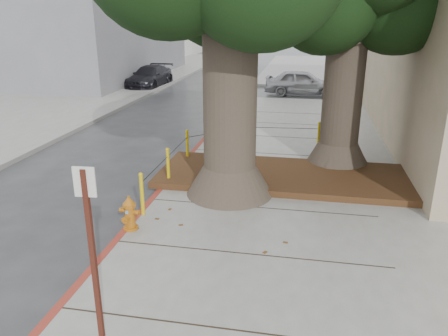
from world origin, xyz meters
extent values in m
plane|color=#28282B|center=(0.00, 0.00, 0.00)|extent=(140.00, 140.00, 0.00)
cube|color=slate|center=(6.00, 30.00, 0.07)|extent=(16.00, 20.00, 0.15)
cube|color=maroon|center=(-2.00, 2.50, 0.07)|extent=(0.14, 26.00, 0.16)
cube|color=black|center=(0.90, 3.90, 0.23)|extent=(6.40, 2.60, 0.16)
cone|color=#4C3F33|center=(-0.30, 2.70, 0.50)|extent=(2.04, 2.04, 0.70)
cylinder|color=#4C3F33|center=(-0.30, 2.70, 2.53)|extent=(1.20, 1.20, 4.22)
cone|color=#4C3F33|center=(2.30, 5.20, 0.50)|extent=(1.77, 1.77, 0.70)
cylinder|color=#4C3F33|center=(2.30, 5.20, 2.32)|extent=(1.04, 1.04, 3.84)
cylinder|color=gold|center=(-1.90, 1.20, 0.60)|extent=(0.08, 0.08, 0.90)
sphere|color=gold|center=(-1.90, 1.20, 1.05)|extent=(0.09, 0.09, 0.09)
cylinder|color=gold|center=(-1.90, 3.00, 0.60)|extent=(0.08, 0.08, 0.90)
sphere|color=gold|center=(-1.90, 3.00, 1.05)|extent=(0.09, 0.09, 0.09)
cylinder|color=gold|center=(-1.90, 4.80, 0.60)|extent=(0.08, 0.08, 0.90)
sphere|color=gold|center=(-1.90, 4.80, 1.05)|extent=(0.09, 0.09, 0.09)
cylinder|color=gold|center=(-0.40, 6.30, 0.60)|extent=(0.08, 0.08, 0.90)
sphere|color=gold|center=(-0.40, 6.30, 1.05)|extent=(0.09, 0.09, 0.09)
cylinder|color=gold|center=(1.80, 6.50, 0.60)|extent=(0.08, 0.08, 0.90)
sphere|color=gold|center=(1.80, 6.50, 1.05)|extent=(0.09, 0.09, 0.09)
cylinder|color=black|center=(-1.90, 2.10, 0.87)|extent=(0.02, 1.80, 0.02)
cylinder|color=black|center=(-1.90, 3.90, 0.87)|extent=(0.02, 1.80, 0.02)
cylinder|color=black|center=(-1.15, 5.55, 0.87)|extent=(1.51, 1.51, 0.02)
cylinder|color=black|center=(0.70, 6.40, 0.87)|extent=(2.20, 0.22, 0.02)
cylinder|color=#B16112|center=(-1.90, 0.52, 0.18)|extent=(0.34, 0.34, 0.06)
cylinder|color=#B16112|center=(-1.90, 0.52, 0.43)|extent=(0.23, 0.23, 0.46)
cylinder|color=#B16112|center=(-1.90, 0.52, 0.66)|extent=(0.31, 0.31, 0.06)
cone|color=#B16112|center=(-1.90, 0.52, 0.75)|extent=(0.28, 0.28, 0.13)
cylinder|color=#B16112|center=(-1.90, 0.52, 0.83)|extent=(0.06, 0.06, 0.05)
cylinder|color=#B16112|center=(-2.02, 0.54, 0.54)|extent=(0.14, 0.10, 0.08)
cylinder|color=#B16112|center=(-1.78, 0.50, 0.54)|extent=(0.14, 0.10, 0.08)
cylinder|color=#B16112|center=(-1.92, 0.41, 0.43)|extent=(0.14, 0.15, 0.12)
cube|color=#5999D8|center=(-1.92, 0.41, 0.55)|extent=(0.06, 0.01, 0.06)
cube|color=#471911|center=(-0.93, -2.75, 1.38)|extent=(0.06, 0.06, 2.46)
cube|color=silver|center=(-0.93, -2.75, 2.46)|extent=(0.25, 0.04, 0.34)
imported|color=#A1A1A6|center=(1.10, 17.43, 0.69)|extent=(4.04, 1.65, 1.37)
imported|color=maroon|center=(7.41, 19.40, 0.56)|extent=(3.53, 1.61, 1.12)
imported|color=black|center=(-8.00, 18.57, 0.63)|extent=(1.97, 4.43, 1.26)
camera|label=1|loc=(1.36, -6.75, 4.16)|focal=35.00mm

